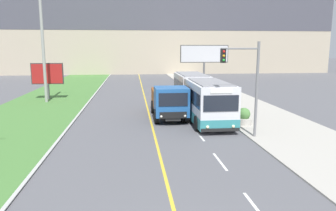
% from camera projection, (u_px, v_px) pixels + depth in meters
% --- Properties ---
extents(apartment_block_background, '(80.00, 8.04, 24.66)m').
position_uv_depth(apartment_block_background, '(137.00, 13.00, 66.94)').
color(apartment_block_background, '#BCAD93').
rests_on(apartment_block_background, ground_plane).
extents(city_bus, '(2.61, 12.93, 3.02)m').
position_uv_depth(city_bus, '(199.00, 96.00, 25.85)').
color(city_bus, silver).
rests_on(city_bus, ground_plane).
extents(dump_truck, '(2.44, 6.52, 2.53)m').
position_uv_depth(dump_truck, '(170.00, 103.00, 24.12)').
color(dump_truck, black).
rests_on(dump_truck, ground_plane).
extents(utility_pole_far, '(1.80, 0.28, 11.16)m').
position_uv_depth(utility_pole_far, '(43.00, 44.00, 31.07)').
color(utility_pole_far, '#9E9E99').
rests_on(utility_pole_far, ground_plane).
extents(traffic_light_mast, '(2.28, 0.32, 5.63)m').
position_uv_depth(traffic_light_mast, '(246.00, 77.00, 18.79)').
color(traffic_light_mast, slate).
rests_on(traffic_light_mast, ground_plane).
extents(billboard_large, '(6.06, 0.24, 5.60)m').
position_uv_depth(billboard_large, '(204.00, 55.00, 40.93)').
color(billboard_large, '#59595B').
rests_on(billboard_large, ground_plane).
extents(billboard_small, '(3.19, 0.24, 3.73)m').
position_uv_depth(billboard_small, '(47.00, 75.00, 33.48)').
color(billboard_small, '#59595B').
rests_on(billboard_small, ground_plane).
extents(planter_round_near, '(1.06, 1.06, 1.16)m').
position_uv_depth(planter_round_near, '(244.00, 117.00, 22.42)').
color(planter_round_near, '#B7B2A8').
rests_on(planter_round_near, sidewalk_right).
extents(planter_round_second, '(0.95, 0.95, 1.05)m').
position_uv_depth(planter_round_second, '(227.00, 107.00, 26.47)').
color(planter_round_second, '#B7B2A8').
rests_on(planter_round_second, sidewalk_right).
extents(planter_round_third, '(1.06, 1.06, 1.11)m').
position_uv_depth(planter_round_third, '(214.00, 99.00, 30.49)').
color(planter_round_third, '#B7B2A8').
rests_on(planter_round_third, sidewalk_right).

